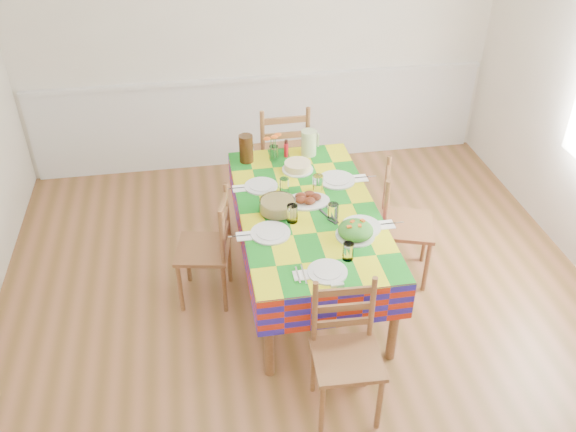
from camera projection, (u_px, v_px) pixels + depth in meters
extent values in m
cube|color=brown|center=(310.00, 334.00, 4.31)|extent=(4.50, 5.00, 0.04)
cube|color=beige|center=(258.00, 30.00, 5.57)|extent=(4.50, 0.04, 2.70)
cube|color=white|center=(260.00, 78.00, 5.79)|extent=(4.41, 0.06, 0.04)
cube|color=white|center=(261.00, 121.00, 6.06)|extent=(4.41, 0.03, 0.90)
cylinder|color=brown|center=(269.00, 337.00, 3.81)|extent=(0.07, 0.07, 0.66)
cylinder|color=brown|center=(394.00, 321.00, 3.92)|extent=(0.07, 0.07, 0.66)
cylinder|color=brown|center=(240.00, 195.00, 5.15)|extent=(0.07, 0.07, 0.66)
cylinder|color=brown|center=(335.00, 187.00, 5.27)|extent=(0.07, 0.07, 0.66)
cube|color=brown|center=(308.00, 211.00, 4.34)|extent=(0.93, 1.77, 0.04)
cube|color=#B7240F|center=(308.00, 208.00, 4.33)|extent=(0.97, 1.81, 0.01)
cube|color=#B7240F|center=(241.00, 231.00, 4.34)|extent=(0.01, 1.81, 0.28)
cube|color=#B7240F|center=(372.00, 218.00, 4.48)|extent=(0.01, 1.81, 0.28)
cube|color=#B7240F|center=(337.00, 311.00, 3.68)|extent=(0.97, 0.01, 0.28)
cube|color=#B7240F|center=(287.00, 163.00, 5.14)|extent=(0.97, 0.01, 0.28)
cylinder|color=silver|center=(327.00, 272.00, 3.74)|extent=(0.25, 0.25, 0.01)
cylinder|color=silver|center=(327.00, 271.00, 3.73)|extent=(0.17, 0.17, 0.01)
cylinder|color=white|center=(348.00, 251.00, 3.82)|extent=(0.07, 0.07, 0.12)
cube|color=white|center=(301.00, 275.00, 3.71)|extent=(0.09, 0.09, 0.01)
cube|color=silver|center=(298.00, 275.00, 3.71)|extent=(0.01, 0.16, 0.00)
cube|color=silver|center=(304.00, 274.00, 3.71)|extent=(0.01, 0.18, 0.00)
cylinder|color=silver|center=(270.00, 233.00, 4.06)|extent=(0.27, 0.27, 0.01)
cylinder|color=silver|center=(270.00, 232.00, 4.06)|extent=(0.19, 0.19, 0.01)
cylinder|color=white|center=(292.00, 214.00, 4.15)|extent=(0.08, 0.08, 0.13)
cube|color=white|center=(244.00, 236.00, 4.04)|extent=(0.10, 0.10, 0.01)
cube|color=silver|center=(241.00, 236.00, 4.04)|extent=(0.17, 0.01, 0.00)
cube|color=silver|center=(247.00, 235.00, 4.04)|extent=(0.20, 0.01, 0.00)
cylinder|color=silver|center=(261.00, 186.00, 4.55)|extent=(0.25, 0.25, 0.01)
cylinder|color=silver|center=(261.00, 185.00, 4.55)|extent=(0.18, 0.18, 0.01)
cylinder|color=white|center=(284.00, 186.00, 4.45)|extent=(0.07, 0.07, 0.12)
cube|color=white|center=(239.00, 188.00, 4.53)|extent=(0.09, 0.09, 0.01)
cube|color=silver|center=(236.00, 188.00, 4.53)|extent=(0.16, 0.01, 0.00)
cube|color=silver|center=(241.00, 188.00, 4.53)|extent=(0.19, 0.01, 0.00)
cylinder|color=silver|center=(361.00, 227.00, 4.12)|extent=(0.27, 0.27, 0.01)
cylinder|color=silver|center=(361.00, 226.00, 4.12)|extent=(0.19, 0.19, 0.01)
cylinder|color=white|center=(333.00, 212.00, 4.16)|extent=(0.08, 0.08, 0.13)
cube|color=white|center=(387.00, 225.00, 4.15)|extent=(0.10, 0.10, 0.01)
cube|color=silver|center=(384.00, 224.00, 4.15)|extent=(0.17, 0.01, 0.00)
cube|color=silver|center=(390.00, 224.00, 4.15)|extent=(0.20, 0.01, 0.00)
cylinder|color=silver|center=(337.00, 180.00, 4.62)|extent=(0.28, 0.28, 0.01)
cylinder|color=silver|center=(337.00, 179.00, 4.62)|extent=(0.20, 0.20, 0.01)
cylinder|color=white|center=(318.00, 184.00, 4.46)|extent=(0.08, 0.08, 0.13)
cube|color=white|center=(360.00, 178.00, 4.65)|extent=(0.10, 0.10, 0.01)
cube|color=silver|center=(358.00, 178.00, 4.65)|extent=(0.18, 0.01, 0.00)
cube|color=silver|center=(363.00, 177.00, 4.65)|extent=(0.21, 0.01, 0.00)
ellipsoid|color=silver|center=(307.00, 201.00, 4.38)|extent=(0.33, 0.23, 0.02)
ellipsoid|color=black|center=(315.00, 197.00, 4.37)|extent=(0.09, 0.07, 0.05)
ellipsoid|color=black|center=(309.00, 194.00, 4.40)|extent=(0.09, 0.07, 0.05)
ellipsoid|color=black|center=(301.00, 196.00, 4.38)|extent=(0.09, 0.07, 0.05)
ellipsoid|color=black|center=(301.00, 200.00, 4.34)|extent=(0.09, 0.07, 0.05)
ellipsoid|color=black|center=(309.00, 201.00, 4.33)|extent=(0.09, 0.07, 0.05)
cylinder|color=silver|center=(355.00, 235.00, 4.05)|extent=(0.26, 0.26, 0.01)
ellipsoid|color=#124A15|center=(356.00, 230.00, 4.02)|extent=(0.24, 0.24, 0.11)
cube|color=#D05212|center=(349.00, 227.00, 3.96)|extent=(0.03, 0.02, 0.01)
cube|color=#D05212|center=(352.00, 222.00, 4.01)|extent=(0.04, 0.04, 0.01)
cube|color=#D05212|center=(360.00, 226.00, 3.97)|extent=(0.03, 0.03, 0.01)
cube|color=#D05212|center=(363.00, 221.00, 4.02)|extent=(0.03, 0.04, 0.01)
cylinder|color=white|center=(278.00, 206.00, 4.26)|extent=(0.26, 0.26, 0.09)
cylinder|color=tan|center=(278.00, 206.00, 4.26)|extent=(0.24, 0.24, 0.08)
cylinder|color=silver|center=(298.00, 169.00, 4.76)|extent=(0.24, 0.24, 0.01)
cylinder|color=tan|center=(298.00, 166.00, 4.74)|extent=(0.21, 0.21, 0.06)
cube|color=black|center=(326.00, 215.00, 4.24)|extent=(0.10, 0.24, 0.01)
cube|color=black|center=(331.00, 213.00, 4.26)|extent=(0.05, 0.25, 0.01)
cylinder|color=white|center=(274.00, 153.00, 4.85)|extent=(0.07, 0.07, 0.12)
cylinder|color=#2C6F25|center=(271.00, 148.00, 4.83)|extent=(0.01, 0.01, 0.18)
ellipsoid|color=#D05212|center=(267.00, 139.00, 4.77)|extent=(0.06, 0.06, 0.02)
cylinder|color=#2C6F25|center=(275.00, 147.00, 4.84)|extent=(0.01, 0.01, 0.18)
ellipsoid|color=#D05212|center=(278.00, 135.00, 4.80)|extent=(0.06, 0.06, 0.02)
cylinder|color=#2C6F25|center=(274.00, 149.00, 4.82)|extent=(0.01, 0.01, 0.18)
ellipsoid|color=#D05212|center=(274.00, 137.00, 4.73)|extent=(0.06, 0.06, 0.02)
cylinder|color=#B50E1A|center=(286.00, 148.00, 4.89)|extent=(0.04, 0.04, 0.15)
cylinder|color=#B8D495|center=(309.00, 143.00, 4.91)|extent=(0.12, 0.12, 0.21)
cylinder|color=black|center=(246.00, 148.00, 4.81)|extent=(0.11, 0.11, 0.23)
cube|color=silver|center=(337.00, 285.00, 3.63)|extent=(0.08, 0.03, 0.02)
cylinder|color=brown|center=(322.00, 410.00, 3.50)|extent=(0.03, 0.03, 0.42)
cylinder|color=brown|center=(379.00, 404.00, 3.54)|extent=(0.03, 0.03, 0.42)
cylinder|color=brown|center=(313.00, 367.00, 3.76)|extent=(0.03, 0.03, 0.42)
cylinder|color=brown|center=(367.00, 362.00, 3.80)|extent=(0.03, 0.03, 0.42)
cube|color=brown|center=(347.00, 359.00, 3.52)|extent=(0.41, 0.39, 0.03)
cylinder|color=brown|center=(315.00, 314.00, 3.51)|extent=(0.03, 0.03, 0.47)
cylinder|color=brown|center=(372.00, 308.00, 3.55)|extent=(0.03, 0.03, 0.47)
cube|color=brown|center=(343.00, 323.00, 3.59)|extent=(0.34, 0.03, 0.05)
cube|color=brown|center=(344.00, 307.00, 3.52)|extent=(0.34, 0.03, 0.05)
cube|color=brown|center=(345.00, 292.00, 3.45)|extent=(0.34, 0.03, 0.05)
cylinder|color=brown|center=(298.00, 167.00, 5.72)|extent=(0.04, 0.04, 0.48)
cylinder|color=brown|center=(258.00, 171.00, 5.67)|extent=(0.04, 0.04, 0.48)
cylinder|color=brown|center=(306.00, 187.00, 5.43)|extent=(0.04, 0.04, 0.48)
cylinder|color=brown|center=(264.00, 191.00, 5.37)|extent=(0.04, 0.04, 0.48)
cube|color=brown|center=(281.00, 154.00, 5.40)|extent=(0.46, 0.43, 0.03)
cylinder|color=brown|center=(308.00, 137.00, 5.13)|extent=(0.04, 0.04, 0.53)
cylinder|color=brown|center=(263.00, 141.00, 5.07)|extent=(0.04, 0.04, 0.53)
cube|color=brown|center=(285.00, 150.00, 5.16)|extent=(0.38, 0.03, 0.05)
cube|color=brown|center=(285.00, 135.00, 5.09)|extent=(0.38, 0.03, 0.05)
cube|color=brown|center=(285.00, 120.00, 5.01)|extent=(0.38, 0.03, 0.05)
cylinder|color=brown|center=(188.00, 259.00, 4.64)|extent=(0.03, 0.03, 0.42)
cylinder|color=brown|center=(180.00, 288.00, 4.37)|extent=(0.03, 0.03, 0.42)
cylinder|color=brown|center=(229.00, 259.00, 4.64)|extent=(0.03, 0.03, 0.42)
cylinder|color=brown|center=(224.00, 289.00, 4.36)|extent=(0.03, 0.03, 0.42)
cube|color=brown|center=(203.00, 249.00, 4.37)|extent=(0.44, 0.46, 0.03)
cylinder|color=brown|center=(227.00, 211.00, 4.38)|extent=(0.03, 0.03, 0.47)
cylinder|color=brown|center=(222.00, 239.00, 4.11)|extent=(0.03, 0.03, 0.47)
cube|color=brown|center=(225.00, 236.00, 4.30)|extent=(0.08, 0.33, 0.05)
cube|color=brown|center=(224.00, 221.00, 4.23)|extent=(0.08, 0.33, 0.05)
cube|color=brown|center=(223.00, 207.00, 4.16)|extent=(0.08, 0.33, 0.05)
cylinder|color=brown|center=(427.00, 267.00, 4.54)|extent=(0.04, 0.04, 0.45)
cylinder|color=brown|center=(425.00, 239.00, 4.83)|extent=(0.04, 0.04, 0.45)
cylinder|color=brown|center=(381.00, 263.00, 4.58)|extent=(0.04, 0.04, 0.45)
cylinder|color=brown|center=(382.00, 235.00, 4.87)|extent=(0.04, 0.04, 0.45)
cube|color=brown|center=(407.00, 225.00, 4.57)|extent=(0.51, 0.52, 0.03)
cylinder|color=brown|center=(386.00, 211.00, 4.32)|extent=(0.04, 0.04, 0.50)
cylinder|color=brown|center=(386.00, 185.00, 4.61)|extent=(0.04, 0.04, 0.50)
cube|color=brown|center=(385.00, 209.00, 4.52)|extent=(0.13, 0.34, 0.05)
cube|color=brown|center=(386.00, 194.00, 4.44)|extent=(0.13, 0.34, 0.05)
cube|color=brown|center=(388.00, 179.00, 4.37)|extent=(0.13, 0.34, 0.05)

